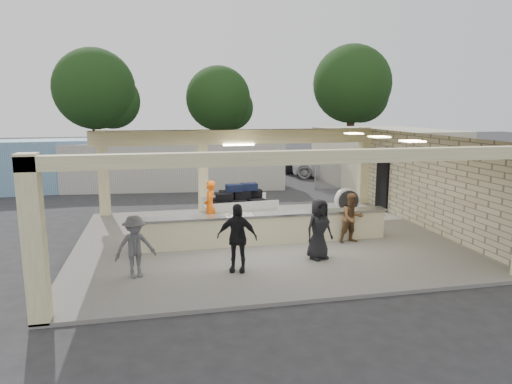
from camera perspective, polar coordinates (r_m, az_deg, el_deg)
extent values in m
plane|color=#262629|center=(15.33, 0.84, -6.22)|extent=(120.00, 120.00, 0.00)
cube|color=slate|center=(15.32, 0.84, -6.04)|extent=(12.00, 10.00, 0.10)
cube|color=#C7B786|center=(14.71, 0.87, 6.95)|extent=(12.00, 10.00, 0.02)
cube|color=beige|center=(17.27, 20.64, 0.96)|extent=(0.02, 10.00, 3.50)
cube|color=black|center=(20.06, 15.49, 0.77)|extent=(0.10, 0.95, 2.10)
cube|color=#C7B786|center=(19.38, -2.31, 6.91)|extent=(12.00, 0.50, 0.60)
cube|color=#C7B786|center=(10.07, 7.11, 4.37)|extent=(12.00, 0.30, 0.30)
cube|color=#C7B786|center=(19.36, -18.55, 2.21)|extent=(0.40, 0.40, 3.50)
cube|color=#C7B786|center=(19.32, -6.67, 2.67)|extent=(0.40, 0.40, 3.50)
cube|color=#C7B786|center=(21.33, 13.26, 3.19)|extent=(0.40, 0.40, 3.50)
cube|color=#C7B786|center=(10.17, -26.00, -5.48)|extent=(0.40, 0.40, 3.50)
cube|color=white|center=(19.16, -2.18, 5.91)|extent=(1.30, 0.12, 0.06)
cube|color=#FFEABF|center=(17.36, 12.14, 7.16)|extent=(0.55, 0.55, 0.04)
cube|color=#FFEABF|center=(15.56, 15.17, 6.67)|extent=(0.55, 0.55, 0.04)
cube|color=#FFEABF|center=(13.81, 18.96, 6.03)|extent=(0.55, 0.55, 0.04)
cube|color=beige|center=(14.71, 1.28, -4.72)|extent=(8.00, 0.50, 0.90)
cube|color=#B7B7BC|center=(14.59, 1.29, -2.82)|extent=(8.20, 0.58, 0.06)
cube|color=silver|center=(17.16, -2.08, -1.93)|extent=(2.69, 1.74, 0.12)
cylinder|color=black|center=(16.49, -5.04, -3.95)|extent=(0.16, 0.42, 0.41)
cylinder|color=black|center=(17.57, -5.79, -3.06)|extent=(0.16, 0.42, 0.41)
cylinder|color=black|center=(17.01, 1.78, -3.47)|extent=(0.16, 0.42, 0.41)
cylinder|color=black|center=(18.06, 0.64, -2.64)|extent=(0.16, 0.42, 0.41)
cube|color=silver|center=(17.85, -2.71, -0.77)|extent=(2.57, 0.25, 0.31)
cube|color=silver|center=(16.39, -1.40, -1.79)|extent=(2.57, 0.25, 0.31)
cube|color=black|center=(16.64, -4.56, -1.66)|extent=(0.63, 0.44, 0.27)
cube|color=black|center=(16.80, -2.16, -1.52)|extent=(0.63, 0.44, 0.27)
cube|color=black|center=(16.99, 0.20, -1.38)|extent=(0.63, 0.44, 0.27)
cube|color=black|center=(17.23, -4.99, -1.25)|extent=(0.63, 0.44, 0.27)
cube|color=black|center=(17.39, -2.67, -1.11)|extent=(0.63, 0.44, 0.27)
cube|color=black|center=(17.57, -0.39, -0.98)|extent=(0.63, 0.44, 0.27)
cube|color=black|center=(16.73, -3.96, -0.62)|extent=(0.63, 0.44, 0.27)
cube|color=black|center=(17.09, -1.75, -0.36)|extent=(0.63, 0.44, 0.27)
cube|color=black|center=(17.42, -0.29, -0.15)|extent=(0.63, 0.44, 0.27)
cube|color=black|center=(17.26, -3.67, -0.27)|extent=(0.63, 0.44, 0.27)
cube|color=black|center=(16.96, -2.77, 0.51)|extent=(0.63, 0.44, 0.27)
cube|color=black|center=(17.22, -0.85, 0.67)|extent=(0.63, 0.44, 0.27)
cylinder|color=silver|center=(18.91, 11.29, -1.03)|extent=(0.99, 0.35, 0.98)
cylinder|color=black|center=(18.91, 11.29, -1.03)|extent=(0.88, 0.39, 0.87)
cube|color=silver|center=(18.88, 10.33, -2.36)|extent=(0.07, 0.54, 0.33)
cube|color=silver|center=(19.13, 12.13, -2.26)|extent=(0.07, 0.54, 0.33)
imported|color=#FF630D|center=(16.12, -5.79, -1.76)|extent=(0.49, 0.72, 1.80)
imported|color=brown|center=(15.02, 11.92, -3.20)|extent=(0.82, 0.43, 1.62)
imported|color=black|center=(12.15, -2.40, -5.71)|extent=(1.15, 0.72, 1.84)
imported|color=#525257|center=(12.13, -14.88, -6.63)|extent=(1.11, 0.66, 1.63)
imported|color=black|center=(13.25, 7.87, -4.60)|extent=(0.93, 0.61, 1.76)
imported|color=silver|center=(29.79, 9.65, 3.28)|extent=(5.65, 3.88, 1.47)
imported|color=silver|center=(30.76, 16.31, 3.06)|extent=(4.37, 2.92, 1.29)
imported|color=black|center=(31.53, 6.45, 3.57)|extent=(3.86, 1.49, 1.27)
cube|color=beige|center=(25.37, -10.00, 3.25)|extent=(11.93, 3.49, 2.55)
cylinder|color=gray|center=(24.98, 7.41, 2.57)|extent=(0.06, 0.06, 2.00)
cylinder|color=gray|center=(25.71, 11.62, 2.67)|extent=(0.06, 0.06, 2.00)
cylinder|color=gray|center=(26.58, 15.58, 2.75)|extent=(0.06, 0.06, 2.00)
cylinder|color=gray|center=(27.56, 19.27, 2.81)|extent=(0.06, 0.06, 2.00)
cylinder|color=gray|center=(28.65, 22.69, 2.86)|extent=(0.06, 0.06, 2.00)
cylinder|color=gray|center=(29.83, 25.86, 2.89)|extent=(0.06, 0.06, 2.00)
cylinder|color=gray|center=(31.10, 28.77, 2.91)|extent=(0.06, 0.06, 2.00)
cube|color=gray|center=(27.56, 19.27, 2.81)|extent=(12.00, 0.02, 2.00)
cylinder|color=gray|center=(27.45, 19.40, 4.88)|extent=(12.00, 0.05, 0.05)
cylinder|color=#382619|center=(38.65, -19.24, 6.73)|extent=(0.70, 0.70, 4.50)
sphere|color=black|center=(38.62, -19.56, 12.06)|extent=(6.30, 6.30, 6.30)
sphere|color=black|center=(39.07, -17.60, 10.82)|extent=(4.50, 4.50, 4.50)
cylinder|color=#382619|center=(40.72, -4.67, 7.08)|extent=(0.70, 0.70, 4.00)
sphere|color=black|center=(40.66, -4.74, 11.59)|extent=(5.60, 5.60, 5.60)
sphere|color=black|center=(41.42, -3.16, 10.48)|extent=(4.00, 4.00, 4.00)
cylinder|color=#382619|center=(42.99, 11.72, 7.75)|extent=(0.70, 0.70, 5.00)
sphere|color=black|center=(43.00, 11.92, 13.08)|extent=(7.00, 7.00, 7.00)
sphere|color=black|center=(44.00, 13.01, 11.67)|extent=(5.00, 5.00, 5.00)
cube|color=beige|center=(27.62, 15.60, 4.28)|extent=(6.00, 8.00, 3.20)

